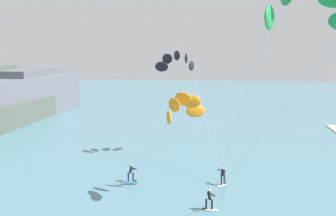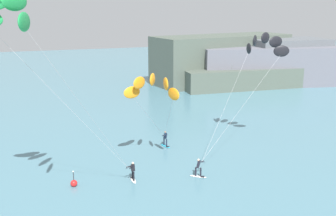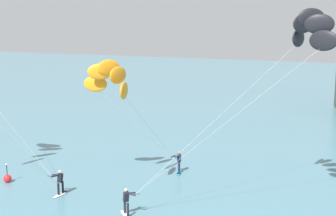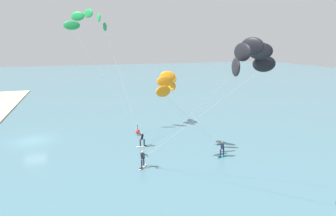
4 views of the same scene
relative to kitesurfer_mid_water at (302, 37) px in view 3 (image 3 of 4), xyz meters
The scene contains 3 objects.
kitesurfer_mid_water is the anchor object (origin of this frame).
kitesurfer_far_out 12.15m from the kitesurfer_mid_water, behind, with size 5.77×7.56×8.77m.
marker_buoy 21.92m from the kitesurfer_mid_water, behind, with size 0.56×0.56×1.38m.
Camera 3 is at (24.03, -11.41, 11.25)m, focal length 49.65 mm.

